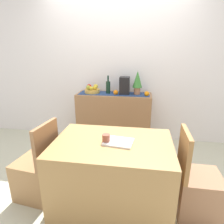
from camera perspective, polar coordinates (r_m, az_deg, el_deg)
ground_plane at (r=2.84m, az=-1.48°, el=-16.97°), size 6.40×6.40×0.02m
room_wall_rear at (r=3.50m, az=1.84°, el=13.72°), size 6.40×0.06×2.70m
sideboard_console at (r=3.45m, az=0.54°, el=-1.87°), size 1.25×0.42×0.88m
table_runner at (r=3.32m, az=0.56°, el=5.34°), size 1.17×0.32×0.01m
fruit_bowl at (r=3.38m, az=-5.78°, el=6.10°), size 0.25×0.25×0.06m
apple_right at (r=3.42m, az=-6.64°, el=7.38°), size 0.08×0.08×0.08m
apple_left at (r=3.33m, az=-4.98°, el=7.07°), size 0.07×0.07×0.07m
apple_rear at (r=3.34m, az=-6.85°, el=7.09°), size 0.08×0.08×0.08m
apple_center at (r=3.42m, az=-4.75°, el=7.43°), size 0.08×0.08×0.08m
apple_front at (r=3.29m, az=-6.02°, el=6.86°), size 0.06×0.06×0.06m
wine_bottle at (r=3.31m, az=-1.13°, el=7.22°), size 0.07×0.07×0.30m
coffee_maker at (r=3.27m, az=3.66°, el=7.62°), size 0.16×0.18×0.29m
potted_plant at (r=3.24m, az=7.37°, el=8.87°), size 0.15×0.15×0.39m
orange_loose_far at (r=3.20m, az=10.02°, el=5.25°), size 0.08×0.08×0.08m
orange_loose_near_bowl at (r=3.24m, az=1.03°, el=5.69°), size 0.08×0.08×0.08m
dining_table at (r=2.16m, az=0.15°, el=-17.49°), size 1.18×0.81×0.74m
open_book at (r=1.95m, az=1.84°, el=-8.65°), size 0.30×0.24×0.02m
coffee_cup at (r=1.93m, az=-1.72°, el=-7.70°), size 0.08×0.08×0.09m
chair_near_window at (r=2.47m, az=-20.74°, el=-16.64°), size 0.45×0.45×0.90m
chair_by_corner at (r=2.28m, az=23.30°, el=-20.19°), size 0.40×0.40×0.90m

